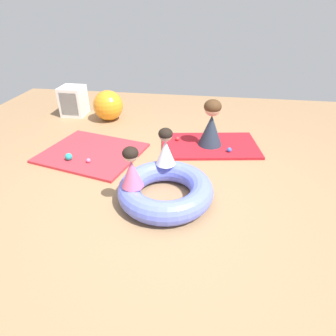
{
  "coord_description": "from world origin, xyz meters",
  "views": [
    {
      "loc": [
        0.55,
        -2.8,
        2.07
      ],
      "look_at": [
        0.12,
        0.07,
        0.31
      ],
      "focal_mm": 30.58,
      "sensor_mm": 36.0,
      "label": 1
    }
  ],
  "objects_px": {
    "play_ball_blue": "(229,150)",
    "play_ball_teal": "(69,157)",
    "play_ball_red": "(177,139)",
    "exercise_ball_large": "(108,105)",
    "storage_cube": "(73,101)",
    "child_in_white": "(166,147)",
    "adult_seated": "(211,124)",
    "inflatable_cushion": "(165,190)",
    "play_ball_pink": "(88,160)",
    "child_in_pink": "(131,168)"
  },
  "relations": [
    {
      "from": "inflatable_cushion",
      "to": "play_ball_blue",
      "type": "xyz_separation_m",
      "value": [
        0.78,
        1.24,
        -0.06
      ]
    },
    {
      "from": "adult_seated",
      "to": "play_ball_teal",
      "type": "relative_size",
      "value": 7.08
    },
    {
      "from": "play_ball_pink",
      "to": "exercise_ball_large",
      "type": "distance_m",
      "value": 1.75
    },
    {
      "from": "play_ball_red",
      "to": "inflatable_cushion",
      "type": "bearing_deg",
      "value": -88.35
    },
    {
      "from": "adult_seated",
      "to": "inflatable_cushion",
      "type": "bearing_deg",
      "value": 161.2
    },
    {
      "from": "inflatable_cushion",
      "to": "play_ball_teal",
      "type": "distance_m",
      "value": 1.64
    },
    {
      "from": "inflatable_cushion",
      "to": "child_in_pink",
      "type": "distance_m",
      "value": 0.52
    },
    {
      "from": "play_ball_teal",
      "to": "play_ball_red",
      "type": "bearing_deg",
      "value": 30.61
    },
    {
      "from": "adult_seated",
      "to": "play_ball_blue",
      "type": "distance_m",
      "value": 0.48
    },
    {
      "from": "child_in_pink",
      "to": "adult_seated",
      "type": "distance_m",
      "value": 1.81
    },
    {
      "from": "child_in_white",
      "to": "play_ball_pink",
      "type": "height_order",
      "value": "child_in_white"
    },
    {
      "from": "play_ball_red",
      "to": "play_ball_blue",
      "type": "distance_m",
      "value": 0.87
    },
    {
      "from": "adult_seated",
      "to": "child_in_pink",
      "type": "bearing_deg",
      "value": 152.53
    },
    {
      "from": "storage_cube",
      "to": "exercise_ball_large",
      "type": "bearing_deg",
      "value": -10.16
    },
    {
      "from": "play_ball_pink",
      "to": "play_ball_red",
      "type": "xyz_separation_m",
      "value": [
        1.16,
        0.89,
        0.0
      ]
    },
    {
      "from": "child_in_pink",
      "to": "play_ball_teal",
      "type": "bearing_deg",
      "value": -167.46
    },
    {
      "from": "storage_cube",
      "to": "play_ball_pink",
      "type": "bearing_deg",
      "value": -60.87
    },
    {
      "from": "adult_seated",
      "to": "exercise_ball_large",
      "type": "xyz_separation_m",
      "value": [
        -1.95,
        0.88,
        -0.11
      ]
    },
    {
      "from": "child_in_white",
      "to": "inflatable_cushion",
      "type": "bearing_deg",
      "value": -30.24
    },
    {
      "from": "exercise_ball_large",
      "to": "inflatable_cushion",
      "type": "bearing_deg",
      "value": -57.95
    },
    {
      "from": "inflatable_cushion",
      "to": "adult_seated",
      "type": "relative_size",
      "value": 1.53
    },
    {
      "from": "inflatable_cushion",
      "to": "child_in_white",
      "type": "xyz_separation_m",
      "value": [
        -0.05,
        0.37,
        0.36
      ]
    },
    {
      "from": "child_in_white",
      "to": "play_ball_blue",
      "type": "distance_m",
      "value": 1.28
    },
    {
      "from": "play_ball_pink",
      "to": "exercise_ball_large",
      "type": "bearing_deg",
      "value": 98.8
    },
    {
      "from": "child_in_white",
      "to": "adult_seated",
      "type": "bearing_deg",
      "value": 115.15
    },
    {
      "from": "play_ball_teal",
      "to": "play_ball_red",
      "type": "xyz_separation_m",
      "value": [
        1.46,
        0.86,
        -0.02
      ]
    },
    {
      "from": "child_in_white",
      "to": "play_ball_pink",
      "type": "xyz_separation_m",
      "value": [
        -1.14,
        0.26,
        -0.43
      ]
    },
    {
      "from": "inflatable_cushion",
      "to": "play_ball_teal",
      "type": "height_order",
      "value": "inflatable_cushion"
    },
    {
      "from": "inflatable_cushion",
      "to": "play_ball_red",
      "type": "xyz_separation_m",
      "value": [
        -0.04,
        1.52,
        -0.06
      ]
    },
    {
      "from": "child_in_pink",
      "to": "play_ball_pink",
      "type": "bearing_deg",
      "value": -174.93
    },
    {
      "from": "child_in_white",
      "to": "exercise_ball_large",
      "type": "bearing_deg",
      "value": 176.95
    },
    {
      "from": "child_in_pink",
      "to": "adult_seated",
      "type": "height_order",
      "value": "adult_seated"
    },
    {
      "from": "child_in_white",
      "to": "adult_seated",
      "type": "relative_size",
      "value": 0.66
    },
    {
      "from": "play_ball_teal",
      "to": "play_ball_blue",
      "type": "relative_size",
      "value": 1.47
    },
    {
      "from": "child_in_white",
      "to": "adult_seated",
      "type": "height_order",
      "value": "adult_seated"
    },
    {
      "from": "adult_seated",
      "to": "play_ball_pink",
      "type": "distance_m",
      "value": 1.9
    },
    {
      "from": "play_ball_blue",
      "to": "play_ball_teal",
      "type": "bearing_deg",
      "value": -165.54
    },
    {
      "from": "play_ball_red",
      "to": "storage_cube",
      "type": "xyz_separation_m",
      "value": [
        -2.19,
        0.96,
        0.21
      ]
    },
    {
      "from": "play_ball_red",
      "to": "exercise_ball_large",
      "type": "xyz_separation_m",
      "value": [
        -1.42,
        0.82,
        0.21
      ]
    },
    {
      "from": "child_in_white",
      "to": "play_ball_red",
      "type": "xyz_separation_m",
      "value": [
        0.01,
        1.15,
        -0.43
      ]
    },
    {
      "from": "exercise_ball_large",
      "to": "storage_cube",
      "type": "bearing_deg",
      "value": 169.84
    },
    {
      "from": "play_ball_blue",
      "to": "play_ball_pink",
      "type": "bearing_deg",
      "value": -162.64
    },
    {
      "from": "play_ball_teal",
      "to": "play_ball_blue",
      "type": "height_order",
      "value": "play_ball_teal"
    },
    {
      "from": "play_ball_teal",
      "to": "play_ball_pink",
      "type": "relative_size",
      "value": 1.64
    },
    {
      "from": "play_ball_teal",
      "to": "play_ball_pink",
      "type": "height_order",
      "value": "play_ball_teal"
    },
    {
      "from": "play_ball_pink",
      "to": "storage_cube",
      "type": "bearing_deg",
      "value": 119.13
    },
    {
      "from": "inflatable_cushion",
      "to": "play_ball_pink",
      "type": "relative_size",
      "value": 17.8
    },
    {
      "from": "exercise_ball_large",
      "to": "adult_seated",
      "type": "bearing_deg",
      "value": -24.39
    },
    {
      "from": "exercise_ball_large",
      "to": "child_in_white",
      "type": "bearing_deg",
      "value": -54.4
    },
    {
      "from": "inflatable_cushion",
      "to": "play_ball_blue",
      "type": "bearing_deg",
      "value": 58.05
    }
  ]
}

